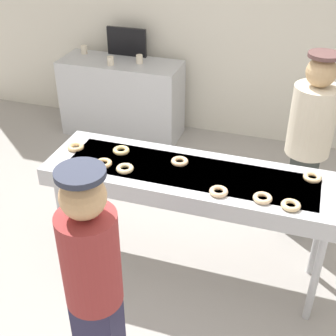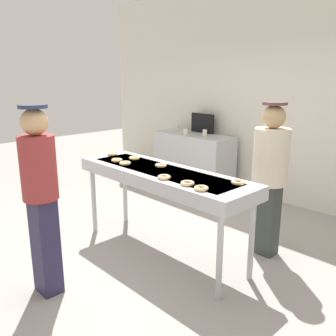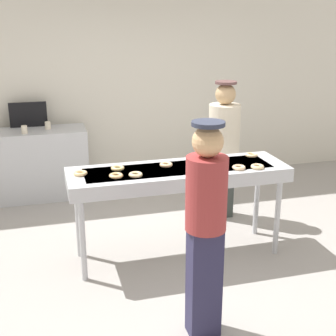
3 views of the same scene
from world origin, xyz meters
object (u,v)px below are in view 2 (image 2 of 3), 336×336
fryer_conveyor (162,177)px  plain_donut_2 (125,163)px  plain_donut_7 (112,154)px  menu_display (202,123)px  prep_counter (193,161)px  plain_donut_8 (238,182)px  customer_waiting (41,193)px  plain_donut_1 (134,158)px  paper_cup_1 (205,133)px  plain_donut_0 (161,165)px  paper_cup_0 (177,127)px  paper_cup_2 (185,132)px  plain_donut_5 (187,183)px  plain_donut_4 (201,188)px  worker_baker (270,169)px  plain_donut_6 (117,160)px  plain_donut_3 (164,177)px

fryer_conveyor → plain_donut_2: size_ratio=16.80×
plain_donut_7 → menu_display: bearing=102.0°
plain_donut_2 → prep_counter: plain_donut_2 is taller
plain_donut_8 → customer_waiting: bearing=-125.8°
fryer_conveyor → plain_donut_1: bearing=170.5°
prep_counter → paper_cup_1: (0.24, 0.01, 0.52)m
plain_donut_7 → prep_counter: (-0.48, 2.03, -0.50)m
plain_donut_0 → prep_counter: bearing=123.8°
prep_counter → paper_cup_0: (-0.53, 0.13, 0.52)m
paper_cup_0 → paper_cup_2: size_ratio=1.00×
plain_donut_1 → plain_donut_7: size_ratio=1.00×
fryer_conveyor → plain_donut_5: size_ratio=16.80×
plain_donut_2 → menu_display: size_ratio=0.26×
fryer_conveyor → plain_donut_4: size_ratio=16.80×
plain_donut_2 → plain_donut_7: 0.52m
paper_cup_1 → worker_baker: bearing=-32.4°
plain_donut_7 → prep_counter: bearing=103.3°
customer_waiting → paper_cup_1: customer_waiting is taller
plain_donut_5 → plain_donut_7: size_ratio=1.00×
worker_baker → fryer_conveyor: bearing=29.4°
plain_donut_7 → prep_counter: 2.14m
plain_donut_6 → plain_donut_4: bearing=-4.1°
paper_cup_2 → plain_donut_5: bearing=-46.0°
customer_waiting → menu_display: bearing=122.9°
plain_donut_4 → menu_display: (-2.17, 2.51, 0.14)m
plain_donut_5 → plain_donut_8: (0.30, 0.36, 0.00)m
plain_donut_1 → plain_donut_5: (1.14, -0.29, 0.00)m
plain_donut_2 → paper_cup_2: paper_cup_2 is taller
plain_donut_4 → paper_cup_0: bearing=138.3°
plain_donut_0 → paper_cup_1: 2.27m
plain_donut_0 → plain_donut_7: same height
plain_donut_6 → menu_display: size_ratio=0.26×
plain_donut_2 → plain_donut_3: (0.72, -0.07, 0.00)m
plain_donut_3 → plain_donut_5: 0.30m
fryer_conveyor → plain_donut_6: (-0.64, -0.12, 0.10)m
plain_donut_4 → plain_donut_7: same height
customer_waiting → plain_donut_1: bearing=120.5°
paper_cup_1 → paper_cup_0: bearing=171.5°
plain_donut_0 → menu_display: menu_display is taller
menu_display → plain_donut_4: bearing=-49.1°
plain_donut_3 → prep_counter: (-1.69, 2.28, -0.50)m
paper_cup_1 → plain_donut_2: bearing=-71.7°
plain_donut_2 → plain_donut_4: bearing=-3.8°
paper_cup_0 → paper_cup_1: (0.77, -0.11, 0.00)m
plain_donut_3 → paper_cup_2: bearing=129.3°
customer_waiting → prep_counter: bearing=124.2°
plain_donut_3 → plain_donut_8: same height
plain_donut_7 → menu_display: 2.31m
plain_donut_5 → paper_cup_0: paper_cup_0 is taller
plain_donut_2 → fryer_conveyor: bearing=16.6°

